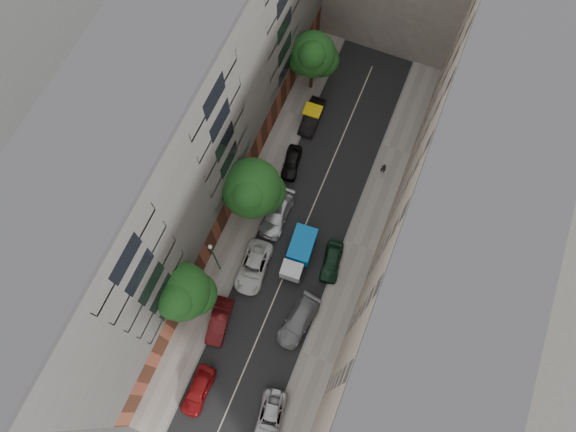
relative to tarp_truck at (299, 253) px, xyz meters
The scene contains 21 objects.
ground 3.45m from the tarp_truck, 100.77° to the left, with size 120.00×120.00×0.00m, color #4C4C49.
road_surface 3.45m from the tarp_truck, 100.77° to the left, with size 8.00×44.00×0.02m, color black.
sidewalk_left 6.97m from the tarp_truck, 152.66° to the left, with size 3.00×44.00×0.15m, color gray.
sidewalk_right 5.95m from the tarp_truck, 32.76° to the left, with size 3.00×44.00×0.15m, color gray.
building_left 14.86m from the tarp_truck, 164.79° to the left, with size 8.00×44.00×20.00m, color #504E4A.
building_right 13.94m from the tarp_truck, 16.87° to the left, with size 8.00×44.00×20.00m, color tan.
tarp_truck is the anchor object (origin of this frame).
car_left_0 14.55m from the tarp_truck, 103.52° to the right, with size 1.72×4.27×1.45m, color maroon.
car_left_1 9.27m from the tarp_truck, 116.99° to the right, with size 1.50×4.29×1.41m, color #4E0F11.
car_left_2 4.34m from the tarp_truck, 142.10° to the right, with size 2.41×5.23×1.45m, color silver.
car_left_3 4.53m from the tarp_truck, 139.02° to the left, with size 2.11×5.18×1.50m, color #B9B9BE.
car_left_4 9.55m from the tarp_truck, 116.15° to the left, with size 1.55×3.86×1.32m, color black.
car_left_5 14.77m from the tarp_truck, 106.53° to the left, with size 1.58×4.54×1.50m, color black.
car_right_0 14.18m from the tarp_truck, 77.78° to the right, with size 2.14×4.63×1.29m, color #B6B6BB.
car_right_1 6.08m from the tarp_truck, 68.71° to the right, with size 2.06×5.08×1.47m, color slate.
car_right_2 3.10m from the tarp_truck, 10.45° to the left, with size 1.65×4.11×1.40m, color #152F1F.
tree_near 11.47m from the tarp_truck, 130.96° to the right, with size 5.05×4.74×8.40m.
tree_mid 7.17m from the tarp_truck, 154.14° to the left, with size 5.60×5.37×7.58m.
tree_far 19.12m from the tarp_truck, 107.83° to the left, with size 4.85×4.50×7.58m.
lamp_post 7.93m from the tarp_truck, 148.65° to the right, with size 0.36×0.36×6.74m.
pedestrian 12.06m from the tarp_truck, 68.70° to the left, with size 0.54×0.36×1.49m, color black.
Camera 1 is at (4.85, -16.22, 45.79)m, focal length 32.00 mm.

